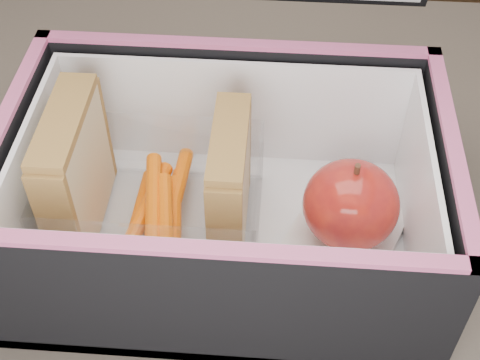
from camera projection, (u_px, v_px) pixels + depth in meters
name	position (u px, v px, depth m)	size (l,w,h in m)	color
kitchen_table	(295.00, 333.00, 0.58)	(1.20, 0.80, 0.75)	brown
lunch_bag	(226.00, 181.00, 0.49)	(0.31, 0.28, 0.31)	black
plastic_tub	(155.00, 197.00, 0.51)	(0.16, 0.11, 0.07)	white
sandwich_left	(75.00, 171.00, 0.49)	(0.03, 0.10, 0.11)	#D6B78E
sandwich_right	(230.00, 184.00, 0.49)	(0.02, 0.09, 0.10)	#D6B78E
carrot_sticks	(160.00, 219.00, 0.51)	(0.05, 0.14, 0.03)	#F76B00
paper_napkin	(346.00, 232.00, 0.52)	(0.08, 0.08, 0.01)	white
red_apple	(351.00, 205.00, 0.49)	(0.08, 0.08, 0.08)	maroon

